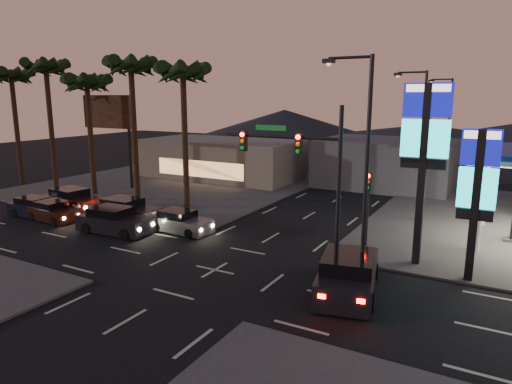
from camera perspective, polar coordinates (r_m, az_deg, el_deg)
The scene contains 26 objects.
ground at distance 22.83m, azimuth -5.16°, elevation -9.69°, with size 140.00×140.00×0.00m, color black.
corner_lot_nw at distance 44.47m, azimuth -10.65°, elevation 0.87°, with size 24.00×24.00×0.12m, color #47443F.
pylon_sign_tall at distance 23.35m, azimuth 20.37°, elevation 6.28°, with size 2.20×0.35×9.00m.
pylon_sign_short at distance 22.32m, azimuth 25.97°, elevation 1.09°, with size 1.60×0.35×7.00m.
traffic_signal_mast at distance 21.40m, azimuth 5.98°, elevation 3.36°, with size 6.10×0.39×8.00m.
pedestal_signal at distance 25.91m, azimuth 13.79°, elevation -0.62°, with size 0.32×0.39×4.30m.
streetlight_near at distance 19.41m, azimuth 13.13°, elevation 3.71°, with size 2.14×0.25×10.00m.
streetlight_mid at distance 32.04m, azimuth 19.68°, elevation 6.42°, with size 2.14×0.25×10.00m.
streetlight_far at distance 45.87m, azimuth 22.68°, elevation 7.63°, with size 2.14×0.25×10.00m.
palm_a at distance 34.25m, azimuth -9.10°, elevation 13.48°, with size 4.41×4.41×10.86m.
palm_b at distance 37.55m, azimuth -15.33°, elevation 13.89°, with size 4.41×4.41×11.46m.
palm_c at distance 41.15m, azimuth -20.35°, elevation 11.84°, with size 4.41×4.41×10.26m.
palm_d at distance 45.08m, azimuth -24.73°, elevation 13.06°, with size 4.41×4.41×11.66m.
palm_e at distance 49.15m, azimuth -28.22°, elevation 11.92°, with size 4.41×4.41×11.06m.
billboard at distance 44.65m, azimuth -17.96°, elevation 8.67°, with size 6.00×0.30×8.50m.
building_far_west at distance 47.74m, azimuth -4.28°, elevation 4.15°, with size 16.00×8.00×4.00m, color #726B5B.
building_far_mid at distance 45.06m, azimuth 15.96°, elevation 3.52°, with size 12.00×9.00×4.40m, color #4C4C51.
hill_left at distance 86.06m, azimuth 3.58°, elevation 8.24°, with size 40.00×40.00×6.00m, color black.
hill_center at distance 78.68m, azimuth 20.33°, elevation 6.47°, with size 60.00×60.00×4.00m, color black.
car_lane_a_front at distance 29.88m, azimuth -17.27°, elevation -3.48°, with size 5.01×2.36×1.60m.
car_lane_a_mid at distance 34.31m, azimuth -24.08°, elevation -2.25°, with size 4.21×1.97×1.34m.
car_lane_a_rear at distance 35.95m, azimuth -25.83°, elevation -1.77°, with size 4.29×1.94×1.38m.
car_lane_b_front at distance 29.11m, azimuth -9.45°, elevation -3.71°, with size 4.28×1.95×1.37m.
car_lane_b_mid at distance 32.22m, azimuth -15.98°, elevation -2.29°, with size 4.98×2.14×1.61m.
car_lane_b_rear at distance 36.72m, azimuth -21.98°, elevation -0.98°, with size 5.18×2.49×1.64m.
suv_station at distance 20.42m, azimuth 11.46°, elevation -10.01°, with size 3.34×5.75×1.81m.
Camera 1 is at (12.06, -17.49, 8.35)m, focal length 32.00 mm.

